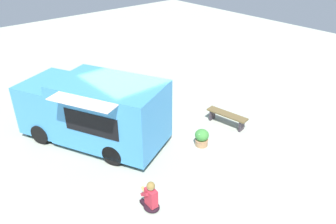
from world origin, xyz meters
TOP-DOWN VIEW (x-y plane):
  - ground_plane at (0.00, 0.00)m, footprint 40.00×40.00m
  - food_truck at (-0.59, -1.09)m, footprint 5.77×4.28m
  - person_customer at (3.47, -1.76)m, footprint 0.77×0.47m
  - planter_flowering_near at (2.23, 1.58)m, footprint 0.51×0.51m
  - planter_flowering_far at (-2.00, 3.34)m, footprint 0.55×0.55m
  - plaza_bench at (1.87, 3.39)m, footprint 1.75×0.66m

SIDE VIEW (x-z plane):
  - ground_plane at x=0.00m, z-range 0.00..0.00m
  - planter_flowering_near at x=2.23m, z-range 0.01..0.66m
  - planter_flowering_far at x=-2.00m, z-range 0.00..0.72m
  - plaza_bench at x=1.87m, z-range 0.13..0.63m
  - person_customer at x=3.47m, z-range -0.09..0.86m
  - food_truck at x=-0.59m, z-range -0.04..2.40m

